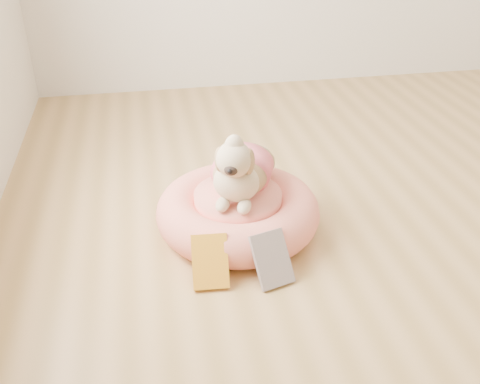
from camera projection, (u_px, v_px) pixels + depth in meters
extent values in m
plane|color=#AC8447|center=(467.00, 253.00, 2.23)|extent=(4.50, 4.50, 0.00)
cylinder|color=#F67D60|center=(238.00, 218.00, 2.36)|extent=(0.52, 0.52, 0.11)
torus|color=#F67D60|center=(238.00, 211.00, 2.34)|extent=(0.72, 0.72, 0.18)
cylinder|color=#F67D60|center=(238.00, 202.00, 2.32)|extent=(0.38, 0.38, 0.10)
cube|color=yellow|center=(210.00, 261.00, 2.03)|extent=(0.15, 0.15, 0.19)
cube|color=white|center=(272.00, 259.00, 2.05)|extent=(0.17, 0.17, 0.19)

